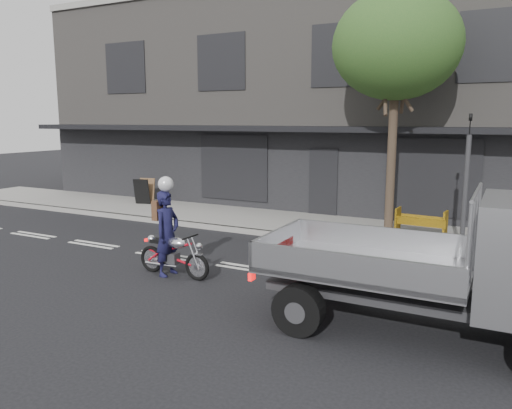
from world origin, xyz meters
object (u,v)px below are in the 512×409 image
object	(u,v)px
street_tree	(397,46)
sandwich_board	(142,192)
motorcycle	(173,254)
rider	(167,233)
flatbed_ute	(511,261)
traffic_light_pole	(465,191)
construction_barrier	(420,223)

from	to	relation	value
street_tree	sandwich_board	xyz separation A→B (m)	(-9.55, 0.85, -4.64)
motorcycle	rider	bearing A→B (deg)	-178.13
street_tree	flatbed_ute	xyz separation A→B (m)	(3.08, -6.03, -3.93)
traffic_light_pole	sandwich_board	xyz separation A→B (m)	(-11.55, 1.70, -1.02)
street_tree	flatbed_ute	bearing A→B (deg)	-62.94
rider	flatbed_ute	distance (m)	6.67
sandwich_board	traffic_light_pole	bearing A→B (deg)	-21.59
street_tree	sandwich_board	bearing A→B (deg)	174.93
sandwich_board	construction_barrier	bearing A→B (deg)	-16.87
flatbed_ute	construction_barrier	distance (m)	6.66
motorcycle	street_tree	bearing A→B (deg)	59.74
traffic_light_pole	flatbed_ute	size ratio (longest dim) A/B	0.68
street_tree	traffic_light_pole	size ratio (longest dim) A/B	1.93
street_tree	motorcycle	size ratio (longest dim) A/B	3.64
rider	construction_barrier	xyz separation A→B (m)	(4.36, 5.60, -0.39)
sandwich_board	flatbed_ute	bearing A→B (deg)	-41.79
motorcycle	construction_barrier	distance (m)	7.01
street_tree	motorcycle	bearing A→B (deg)	-122.14
flatbed_ute	street_tree	bearing A→B (deg)	116.70
street_tree	flatbed_ute	distance (m)	7.82
street_tree	traffic_light_pole	bearing A→B (deg)	-23.03
construction_barrier	motorcycle	bearing A→B (deg)	-126.96
traffic_light_pole	street_tree	bearing A→B (deg)	156.97
street_tree	sandwich_board	world-z (taller)	street_tree
flatbed_ute	sandwich_board	world-z (taller)	flatbed_ute
flatbed_ute	sandwich_board	bearing A→B (deg)	151.09
rider	sandwich_board	xyz separation A→B (m)	(-6.00, 6.26, -0.29)
sandwich_board	motorcycle	bearing A→B (deg)	-58.73
rider	construction_barrier	world-z (taller)	rider
motorcycle	sandwich_board	distance (m)	8.78
traffic_light_pole	construction_barrier	size ratio (longest dim) A/B	2.55
flatbed_ute	rider	bearing A→B (deg)	174.35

